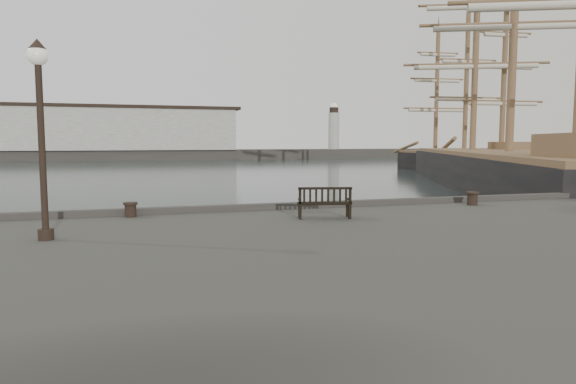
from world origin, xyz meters
name	(u,v)px	position (x,y,z in m)	size (l,w,h in m)	color
ground	(320,257)	(0.00, 0.00, 0.00)	(400.00, 400.00, 0.00)	black
breakwater	(134,138)	(-4.56, 92.00, 4.30)	(140.00, 9.50, 12.20)	#383530
bench	(324,208)	(-0.72, -2.24, 1.82)	(1.47, 0.82, 0.80)	black
bollard_left	(131,210)	(-5.56, -0.52, 1.76)	(0.37, 0.37, 0.39)	black
bollard_right	(472,198)	(4.76, -1.00, 1.77)	(0.40, 0.40, 0.42)	black
lamp_post	(40,112)	(-7.22, -3.36, 4.13)	(0.40, 0.40, 4.01)	black
tall_ship_main	(508,178)	(21.79, 17.47, 0.80)	(25.32, 42.36, 31.97)	black
tall_ship_far	(464,167)	(30.82, 35.28, 0.73)	(8.33, 25.87, 21.78)	black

